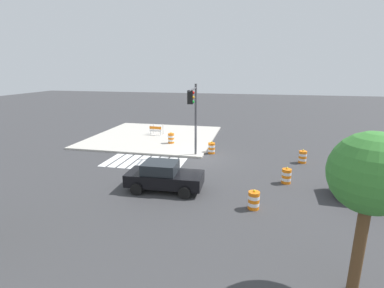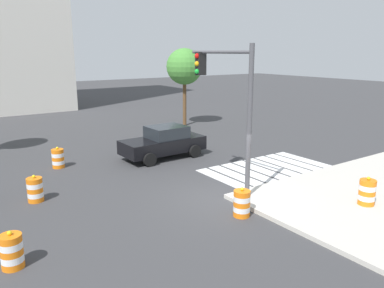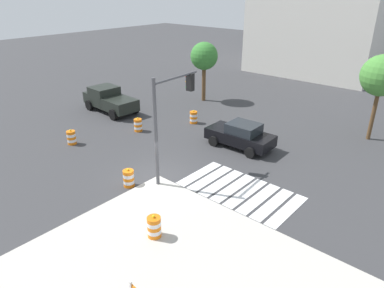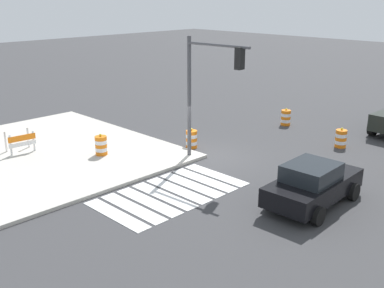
{
  "view_description": "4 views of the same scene",
  "coord_description": "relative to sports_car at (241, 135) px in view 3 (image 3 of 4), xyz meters",
  "views": [
    {
      "loc": [
        -3.83,
        20.76,
        6.73
      ],
      "look_at": [
        0.61,
        0.68,
        1.32
      ],
      "focal_mm": 26.8,
      "sensor_mm": 36.0,
      "label": 1
    },
    {
      "loc": [
        -8.63,
        -10.44,
        5.38
      ],
      "look_at": [
        0.17,
        2.37,
        1.6
      ],
      "focal_mm": 35.78,
      "sensor_mm": 36.0,
      "label": 2
    },
    {
      "loc": [
        12.23,
        -11.2,
        9.45
      ],
      "look_at": [
        0.76,
        1.86,
        1.59
      ],
      "focal_mm": 32.97,
      "sensor_mm": 36.0,
      "label": 3
    },
    {
      "loc": [
        15.16,
        14.05,
        7.39
      ],
      "look_at": [
        2.01,
        0.99,
        1.37
      ],
      "focal_mm": 43.41,
      "sensor_mm": 36.0,
      "label": 4
    }
  ],
  "objects": [
    {
      "name": "ground_plane",
      "position": [
        -1.03,
        -6.2,
        -0.81
      ],
      "size": [
        120.0,
        120.0,
        0.0
      ],
      "primitive_type": "plane",
      "color": "#38383A"
    },
    {
      "name": "crosswalk_stripes",
      "position": [
        2.97,
        -4.4,
        -0.8
      ],
      "size": [
        5.85,
        3.2,
        0.02
      ],
      "color": "silver",
      "rests_on": "ground"
    },
    {
      "name": "sports_car",
      "position": [
        0.0,
        0.0,
        0.0
      ],
      "size": [
        4.36,
        2.25,
        1.63
      ],
      "color": "black",
      "rests_on": "ground"
    },
    {
      "name": "pickup_truck",
      "position": [
        -12.07,
        -1.18,
        0.16
      ],
      "size": [
        5.23,
        2.53,
        1.92
      ],
      "color": "black",
      "rests_on": "ground"
    },
    {
      "name": "traffic_barrel_near_corner",
      "position": [
        -1.56,
        -7.78,
        -0.36
      ],
      "size": [
        0.56,
        0.56,
        1.02
      ],
      "color": "orange",
      "rests_on": "ground"
    },
    {
      "name": "traffic_barrel_crosswalk_end",
      "position": [
        -6.93,
        -2.52,
        -0.36
      ],
      "size": [
        0.56,
        0.56,
        1.02
      ],
      "color": "orange",
      "rests_on": "ground"
    },
    {
      "name": "traffic_barrel_median_near",
      "position": [
        -5.05,
        1.27,
        -0.36
      ],
      "size": [
        0.56,
        0.56,
        1.02
      ],
      "color": "orange",
      "rests_on": "ground"
    },
    {
      "name": "traffic_barrel_median_far",
      "position": [
        -8.47,
        -6.84,
        -0.36
      ],
      "size": [
        0.56,
        0.56,
        1.02
      ],
      "color": "orange",
      "rests_on": "ground"
    },
    {
      "name": "traffic_barrel_on_sidewalk",
      "position": [
        2.47,
        -9.77,
        -0.21
      ],
      "size": [
        0.56,
        0.56,
        1.02
      ],
      "color": "orange",
      "rests_on": "sidewalk_corner"
    },
    {
      "name": "traffic_light_pole",
      "position": [
        -0.52,
        -5.67,
        3.1
      ],
      "size": [
        0.57,
        3.29,
        5.5
      ],
      "color": "#4C4C51",
      "rests_on": "sidewalk_corner"
    },
    {
      "name": "street_tree_streetside_near",
      "position": [
        5.75,
        6.76,
        3.46
      ],
      "size": [
        2.6,
        2.6,
        5.6
      ],
      "color": "brown",
      "rests_on": "ground"
    },
    {
      "name": "street_tree_streetside_mid",
      "position": [
        -8.12,
        6.17,
        3.05
      ],
      "size": [
        2.35,
        2.35,
        5.1
      ],
      "color": "brown",
      "rests_on": "ground"
    }
  ]
}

